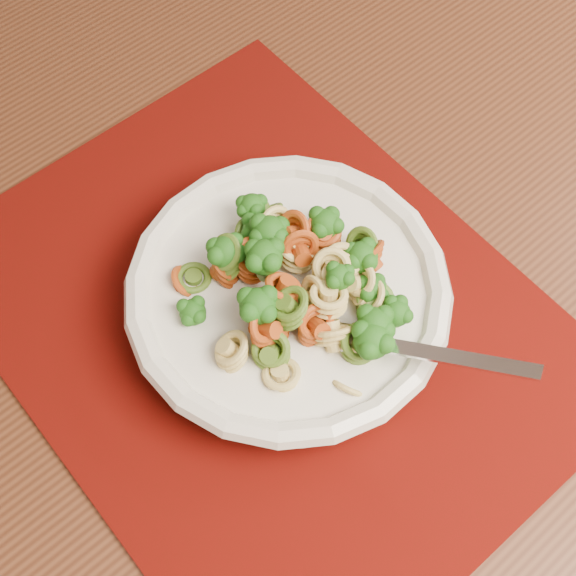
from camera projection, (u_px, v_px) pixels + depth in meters
The scene contains 5 objects.
dining_table at pixel (312, 301), 0.75m from camera, with size 1.49×1.09×0.71m.
placemat at pixel (266, 319), 0.63m from camera, with size 0.47×0.37×0.00m, color #4D0303.
pasta_bowl at pixel (288, 295), 0.60m from camera, with size 0.25×0.25×0.05m.
pasta_broccoli_heap at pixel (288, 284), 0.59m from camera, with size 0.21×0.21×0.06m, color tan, non-canonical shape.
fork at pixel (349, 338), 0.57m from camera, with size 0.19×0.02×0.01m, color silver, non-canonical shape.
Camera 1 is at (-0.51, -0.66, 1.27)m, focal length 50.00 mm.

